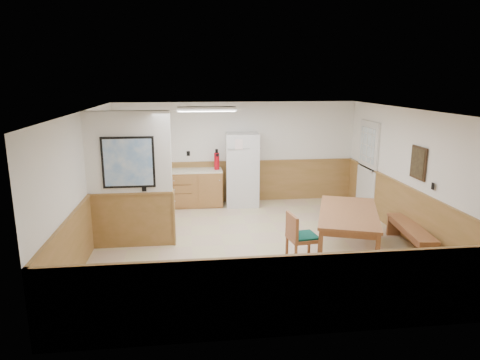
{
  "coord_description": "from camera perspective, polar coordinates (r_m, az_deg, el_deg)",
  "views": [
    {
      "loc": [
        -1.17,
        -7.5,
        3.03
      ],
      "look_at": [
        -0.22,
        0.4,
        1.15
      ],
      "focal_mm": 32.0,
      "sensor_mm": 36.0,
      "label": 1
    }
  ],
  "objects": [
    {
      "name": "wainscot_right",
      "position": [
        8.94,
        21.23,
        -4.11
      ],
      "size": [
        0.04,
        6.0,
        1.0
      ],
      "primitive_type": "cube",
      "color": "#A27341",
      "rests_on": "ground"
    },
    {
      "name": "fluorescent_fixture",
      "position": [
        8.83,
        -4.48,
        9.43
      ],
      "size": [
        1.2,
        0.3,
        0.09
      ],
      "color": "silver",
      "rests_on": "ceiling"
    },
    {
      "name": "soap_bottle",
      "position": [
        10.49,
        -12.76,
        1.75
      ],
      "size": [
        0.06,
        0.06,
        0.19
      ],
      "primitive_type": "cylinder",
      "rotation": [
        0.0,
        0.0,
        -0.04
      ],
      "color": "#17822E",
      "rests_on": "kitchen_counter"
    },
    {
      "name": "wainscot_left",
      "position": [
        8.12,
        -19.45,
        -5.68
      ],
      "size": [
        0.04,
        6.0,
        1.0
      ],
      "primitive_type": "cube",
      "color": "#A27341",
      "rests_on": "ground"
    },
    {
      "name": "dining_chair",
      "position": [
        7.3,
        7.75,
        -7.19
      ],
      "size": [
        0.71,
        0.53,
        0.85
      ],
      "rotation": [
        0.0,
        0.0,
        0.13
      ],
      "color": "#996238",
      "rests_on": "ground"
    },
    {
      "name": "kitchen_window",
      "position": [
        10.62,
        -11.83,
        4.97
      ],
      "size": [
        0.8,
        0.04,
        1.0
      ],
      "color": "silver",
      "rests_on": "back_wall"
    },
    {
      "name": "back_wall",
      "position": [
        10.71,
        -0.47,
        3.7
      ],
      "size": [
        6.0,
        0.02,
        2.5
      ],
      "primitive_type": "cube",
      "color": "white",
      "rests_on": "ground"
    },
    {
      "name": "dining_bench",
      "position": [
        8.39,
        21.81,
        -6.41
      ],
      "size": [
        0.53,
        1.62,
        0.45
      ],
      "rotation": [
        0.0,
        0.0,
        -0.12
      ],
      "color": "#996238",
      "rests_on": "ground"
    },
    {
      "name": "ceiling",
      "position": [
        7.61,
        2.05,
        9.26
      ],
      "size": [
        6.0,
        6.0,
        0.02
      ],
      "primitive_type": "cube",
      "color": "silver",
      "rests_on": "back_wall"
    },
    {
      "name": "kitchen_counter",
      "position": [
        10.5,
        -6.83,
        -1.0
      ],
      "size": [
        2.2,
        0.61,
        1.0
      ],
      "color": "#9D6137",
      "rests_on": "ground"
    },
    {
      "name": "refrigerator",
      "position": [
        10.43,
        0.31,
        1.41
      ],
      "size": [
        0.83,
        0.75,
        1.78
      ],
      "rotation": [
        0.0,
        0.0,
        -0.07
      ],
      "color": "silver",
      "rests_on": "ground"
    },
    {
      "name": "fire_extinguisher",
      "position": [
        10.35,
        -3.12,
        2.61
      ],
      "size": [
        0.15,
        0.15,
        0.5
      ],
      "rotation": [
        0.0,
        0.0,
        -0.19
      ],
      "color": "red",
      "rests_on": "kitchen_counter"
    },
    {
      "name": "wall_painting",
      "position": [
        8.43,
        22.68,
        2.12
      ],
      "size": [
        0.04,
        0.5,
        0.6
      ],
      "color": "#332314",
      "rests_on": "right_wall"
    },
    {
      "name": "exterior_door",
      "position": [
        10.46,
        16.6,
        1.8
      ],
      "size": [
        0.07,
        1.02,
        2.15
      ],
      "color": "silver",
      "rests_on": "ground"
    },
    {
      "name": "dining_table",
      "position": [
        7.85,
        14.25,
        -4.71
      ],
      "size": [
        1.61,
        2.21,
        0.75
      ],
      "rotation": [
        0.0,
        0.0,
        -0.34
      ],
      "color": "#996238",
      "rests_on": "ground"
    },
    {
      "name": "wainscot_back",
      "position": [
        10.84,
        -0.45,
        -0.23
      ],
      "size": [
        6.0,
        0.04,
        1.0
      ],
      "primitive_type": "cube",
      "color": "#A27341",
      "rests_on": "ground"
    },
    {
      "name": "right_wall",
      "position": [
        8.76,
        21.75,
        0.58
      ],
      "size": [
        0.02,
        6.0,
        2.5
      ],
      "primitive_type": "cube",
      "color": "white",
      "rests_on": "ground"
    },
    {
      "name": "ground",
      "position": [
        8.17,
        1.91,
        -8.51
      ],
      "size": [
        6.0,
        6.0,
        0.0
      ],
      "primitive_type": "plane",
      "color": "#CAAE91",
      "rests_on": "ground"
    },
    {
      "name": "left_wall",
      "position": [
        7.92,
        -20.0,
        -0.54
      ],
      "size": [
        0.02,
        6.0,
        2.5
      ],
      "primitive_type": "cube",
      "color": "white",
      "rests_on": "ground"
    },
    {
      "name": "partition_wall",
      "position": [
        7.98,
        -14.43,
        -0.19
      ],
      "size": [
        1.5,
        0.2,
        2.5
      ],
      "color": "white",
      "rests_on": "ground"
    }
  ]
}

